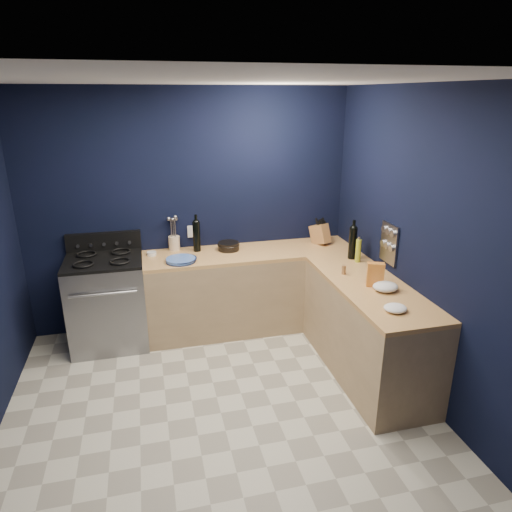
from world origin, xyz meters
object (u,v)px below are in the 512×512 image
object	(u,v)px
utensil_crock	(174,243)
knife_block	(320,234)
crouton_bag	(375,275)
plate_stack	(181,260)
gas_range	(108,303)

from	to	relation	value
utensil_crock	knife_block	size ratio (longest dim) A/B	0.69
crouton_bag	knife_block	bearing A→B (deg)	113.18
plate_stack	utensil_crock	distance (m)	0.41
gas_range	plate_stack	world-z (taller)	plate_stack
gas_range	knife_block	size ratio (longest dim) A/B	4.19
gas_range	knife_block	world-z (taller)	knife_block
utensil_crock	knife_block	world-z (taller)	knife_block
plate_stack	knife_block	xyz separation A→B (m)	(1.59, 0.23, 0.09)
plate_stack	crouton_bag	bearing A→B (deg)	-32.73
gas_range	plate_stack	xyz separation A→B (m)	(0.76, -0.13, 0.46)
knife_block	crouton_bag	bearing A→B (deg)	-114.42
plate_stack	knife_block	world-z (taller)	knife_block
gas_range	crouton_bag	size ratio (longest dim) A/B	4.25
plate_stack	utensil_crock	bearing A→B (deg)	94.52
plate_stack	knife_block	bearing A→B (deg)	8.14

